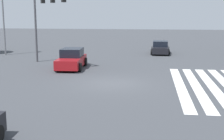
{
  "coord_description": "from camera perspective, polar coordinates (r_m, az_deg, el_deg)",
  "views": [
    {
      "loc": [
        -18.77,
        -2.37,
        4.38
      ],
      "look_at": [
        0.0,
        0.0,
        0.85
      ],
      "focal_mm": 50.0,
      "sensor_mm": 36.0,
      "label": 1
    }
  ],
  "objects": [
    {
      "name": "street_light_pole_a",
      "position": [
        33.92,
        -19.32,
        10.2
      ],
      "size": [
        0.8,
        0.36,
        7.46
      ],
      "color": "slate",
      "rests_on": "ground_plane"
    },
    {
      "name": "car_0",
      "position": [
        33.72,
        8.82,
        4.04
      ],
      "size": [
        4.23,
        2.04,
        1.37
      ],
      "rotation": [
        0.0,
        0.0,
        -0.03
      ],
      "color": "black",
      "rests_on": "ground_plane"
    },
    {
      "name": "car_2",
      "position": [
        24.77,
        -7.4,
        1.95
      ],
      "size": [
        4.32,
        2.17,
        1.55
      ],
      "rotation": [
        0.0,
        0.0,
        3.19
      ],
      "color": "maroon",
      "rests_on": "ground_plane"
    },
    {
      "name": "ground_plane",
      "position": [
        19.42,
        0.0,
        -2.48
      ],
      "size": [
        124.19,
        124.19,
        0.0
      ],
      "primitive_type": "plane",
      "color": "#3D3F44"
    },
    {
      "name": "traffic_signal_mast",
      "position": [
        26.66,
        -12.24,
        10.79
      ],
      "size": [
        3.94,
        3.94,
        6.23
      ],
      "rotation": [
        0.0,
        0.0,
        -2.36
      ],
      "color": "#47474C",
      "rests_on": "ground_plane"
    }
  ]
}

